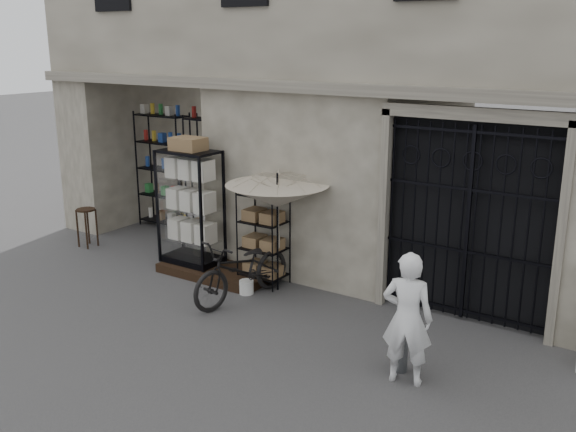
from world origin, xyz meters
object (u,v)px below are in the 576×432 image
Objects in this scene: wire_rack at (263,238)px; market_umbrella at (277,190)px; white_bucket at (246,287)px; shopkeeper at (404,381)px; display_cabinet at (191,213)px; steel_bollard at (402,337)px; bicycle at (244,300)px; wooden_stool at (87,227)px.

market_umbrella is at bearing -23.65° from wire_rack.
wire_rack is at bearing 94.45° from white_bucket.
market_umbrella is 3.71m from shopkeeper.
display_cabinet reaches higher than wire_rack.
wire_rack is at bearing 14.19° from display_cabinet.
white_bucket is at bearing -32.32° from shopkeeper.
market_umbrella reaches higher than steel_bollard.
bicycle is 2.51× the size of wooden_stool.
market_umbrella is at bearing 52.34° from white_bucket.
display_cabinet is at bearing 164.06° from steel_bollard.
wire_rack is at bearing 4.38° from wooden_stool.
steel_bollard is at bearing -16.98° from white_bucket.
white_bucket is 0.25× the size of steel_bollard.
bicycle reaches higher than white_bucket.
shopkeeper is (2.91, -1.57, -1.68)m from market_umbrella.
shopkeeper is (3.12, -0.92, 0.00)m from bicycle.
shopkeeper is at bearing -32.63° from wire_rack.
wooden_stool is 0.83× the size of steel_bollard.
wire_rack is (1.42, 0.18, -0.25)m from display_cabinet.
bicycle is (1.58, -0.59, -1.05)m from display_cabinet.
steel_bollard is at bearing -68.11° from shopkeeper.
bicycle is at bearing -13.48° from display_cabinet.
bicycle is (0.11, -0.23, -0.11)m from white_bucket.
market_umbrella is 10.11× the size of white_bucket.
wooden_stool is 0.47× the size of shopkeeper.
display_cabinet reaches higher than shopkeeper.
shopkeeper is (4.70, -1.50, -1.05)m from display_cabinet.
market_umbrella is 3.32m from steel_bollard.
wire_rack is at bearing 110.90° from bicycle.
steel_bollard is at bearing -9.28° from wooden_stool.
display_cabinet is 1.98m from bicycle.
steel_bollard is (3.10, -0.94, 0.35)m from white_bucket.
display_cabinet is 2.81× the size of wooden_stool.
wooden_stool is at bearing 170.72° from steel_bollard.
steel_bollard reaches higher than wooden_stool.
white_bucket is 0.14× the size of shopkeeper.
shopkeeper is (7.33, -1.38, -0.40)m from wooden_stool.
display_cabinet is at bearing 169.09° from bicycle.
steel_bollard is at bearing -30.72° from wire_rack.
wire_rack is at bearing 161.74° from market_umbrella.
market_umbrella is 1.81m from bicycle.
market_umbrella reaches higher than white_bucket.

